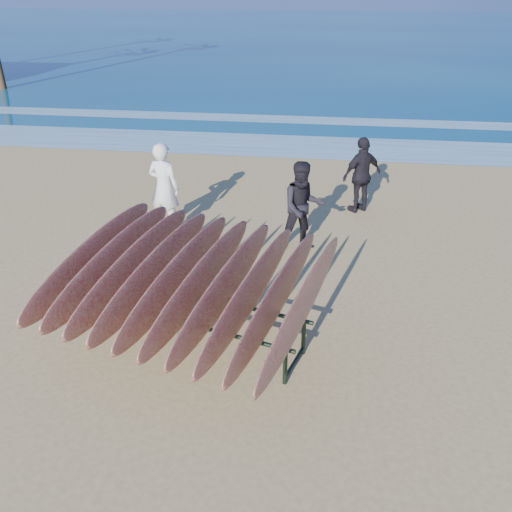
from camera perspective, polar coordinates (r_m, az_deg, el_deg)
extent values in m
plane|color=tan|center=(7.32, -0.92, -9.48)|extent=(120.00, 120.00, 0.00)
plane|color=navy|center=(60.98, 7.99, 22.47)|extent=(160.00, 160.00, 0.00)
plane|color=white|center=(16.43, 4.74, 11.44)|extent=(160.00, 160.00, 0.00)
plane|color=white|center=(19.82, 5.48, 14.06)|extent=(160.00, 160.00, 0.00)
cylinder|color=black|center=(7.91, -17.41, -5.62)|extent=(0.06, 0.06, 0.50)
cylinder|color=black|center=(6.58, 3.09, -11.55)|extent=(0.06, 0.06, 0.50)
cylinder|color=black|center=(8.33, -14.58, -3.49)|extent=(0.06, 0.06, 0.50)
cylinder|color=black|center=(7.07, 5.02, -8.54)|extent=(0.06, 0.06, 0.50)
cylinder|color=black|center=(6.98, -8.33, -6.76)|extent=(3.10, 0.92, 0.06)
cylinder|color=black|center=(7.45, -5.72, -4.27)|extent=(3.10, 0.92, 0.06)
cylinder|color=black|center=(8.20, -15.81, -5.54)|extent=(0.22, 0.64, 0.04)
cylinder|color=black|center=(6.93, 4.05, -11.12)|extent=(0.22, 0.64, 0.04)
ellipsoid|color=#63070C|center=(7.84, -16.96, -0.19)|extent=(0.87, 2.86, 1.12)
ellipsoid|color=#63070C|center=(7.64, -14.98, -0.67)|extent=(0.87, 2.86, 1.12)
ellipsoid|color=#63070C|center=(7.44, -12.89, -1.18)|extent=(0.87, 2.86, 1.12)
ellipsoid|color=#63070C|center=(7.25, -10.68, -1.71)|extent=(0.87, 2.86, 1.12)
ellipsoid|color=#63070C|center=(7.08, -8.37, -2.26)|extent=(0.87, 2.86, 1.12)
ellipsoid|color=#63070C|center=(6.92, -5.94, -2.84)|extent=(0.87, 2.86, 1.12)
ellipsoid|color=#63070C|center=(6.77, -3.40, -3.43)|extent=(0.87, 2.86, 1.12)
ellipsoid|color=#63070C|center=(6.64, -0.74, -4.05)|extent=(0.87, 2.86, 1.12)
ellipsoid|color=#63070C|center=(6.52, 2.02, -4.68)|extent=(0.87, 2.86, 1.12)
ellipsoid|color=#63070C|center=(6.42, 4.87, -5.32)|extent=(0.87, 2.86, 1.12)
imported|color=white|center=(10.48, -9.66, 7.11)|extent=(0.72, 0.57, 1.73)
imported|color=black|center=(9.61, 4.95, 5.21)|extent=(0.94, 0.83, 1.62)
imported|color=black|center=(11.50, 11.07, 8.36)|extent=(0.97, 0.86, 1.58)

